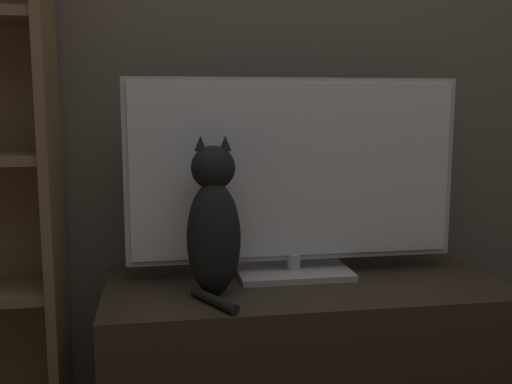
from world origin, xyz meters
name	(u,v)px	position (x,y,z in m)	size (l,w,h in m)	color
wall_back	(285,20)	(0.00, 1.22, 1.30)	(4.80, 0.05, 2.60)	#60564C
tv_stand	(304,352)	(0.00, 0.91, 0.23)	(1.23, 0.55, 0.46)	#33281E
tv	(294,178)	(-0.02, 0.99, 0.78)	(1.07, 0.22, 0.63)	#B7B7BC
cat	(214,224)	(-0.29, 0.84, 0.67)	(0.17, 0.29, 0.46)	black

